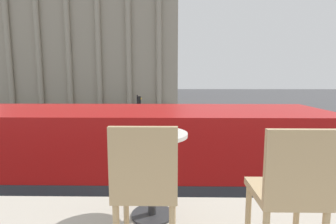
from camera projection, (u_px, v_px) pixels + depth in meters
The scene contains 11 objects.
double_decker_bus at pixel (97, 185), 6.29m from camera, with size 10.59×2.67×4.18m.
cafe_dining_table at pixel (152, 156), 2.19m from camera, with size 0.60×0.60×0.73m.
cafe_chair_0 at pixel (145, 185), 1.65m from camera, with size 0.40×0.40×0.91m.
cafe_chair_1 at pixel (290, 190), 1.58m from camera, with size 0.40×0.40×0.91m.
plaza_building_left at pixel (93, 38), 48.97m from camera, with size 32.35×11.49×24.01m.
traffic_light_near at pixel (106, 126), 14.64m from camera, with size 0.42×0.24×3.33m.
traffic_light_mid at pixel (138, 109), 21.26m from camera, with size 0.42×0.24×3.45m.
car_maroon at pixel (242, 132), 20.14m from camera, with size 4.20×1.93×1.35m.
pedestrian_white at pixel (78, 129), 19.78m from camera, with size 0.32×0.32×1.68m.
pedestrian_black at pixel (213, 111), 30.68m from camera, with size 0.32×0.32×1.67m.
pedestrian_yellow at pixel (242, 145), 15.10m from camera, with size 0.32×0.32×1.77m.
Camera 1 is at (1.02, -2.47, 4.94)m, focal length 28.00 mm.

